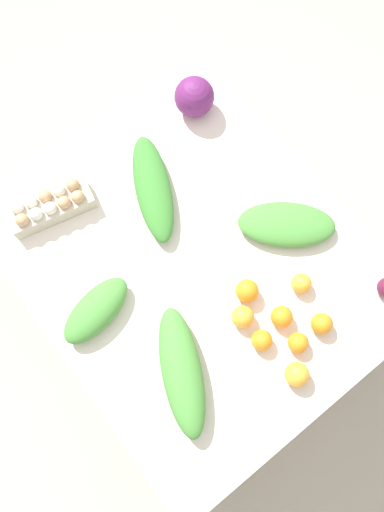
{
  "coord_description": "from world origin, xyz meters",
  "views": [
    {
      "loc": [
        -0.37,
        0.29,
        2.3
      ],
      "look_at": [
        0.0,
        0.0,
        0.73
      ],
      "focal_mm": 35.0,
      "sensor_mm": 36.0,
      "label": 1
    }
  ],
  "objects_px": {
    "orange_1": "(262,340)",
    "orange_4": "(322,324)",
    "orange_0": "(282,317)",
    "orange_5": "(298,343)",
    "greens_bunch_dandelion": "(287,224)",
    "orange_7": "(301,283)",
    "cabbage_purple": "(194,97)",
    "greens_bunch_chard": "(182,371)",
    "orange_2": "(297,375)",
    "greens_bunch_kale": "(153,188)",
    "orange_6": "(247,291)",
    "greens_bunch_scallion": "(96,310)",
    "orange_3": "(244,316)",
    "egg_carton": "(50,205)"
  },
  "relations": [
    {
      "from": "orange_1",
      "to": "orange_4",
      "type": "bearing_deg",
      "value": -112.7
    },
    {
      "from": "orange_0",
      "to": "orange_5",
      "type": "distance_m",
      "value": 0.09
    },
    {
      "from": "greens_bunch_dandelion",
      "to": "orange_1",
      "type": "bearing_deg",
      "value": 127.69
    },
    {
      "from": "orange_7",
      "to": "orange_0",
      "type": "bearing_deg",
      "value": 109.48
    },
    {
      "from": "cabbage_purple",
      "to": "greens_bunch_chard",
      "type": "bearing_deg",
      "value": 139.66
    },
    {
      "from": "orange_2",
      "to": "orange_4",
      "type": "relative_size",
      "value": 1.11
    },
    {
      "from": "greens_bunch_dandelion",
      "to": "orange_0",
      "type": "bearing_deg",
      "value": 136.01
    },
    {
      "from": "greens_bunch_kale",
      "to": "orange_1",
      "type": "xyz_separation_m",
      "value": [
        -0.62,
        0.04,
        -0.0
      ]
    },
    {
      "from": "greens_bunch_dandelion",
      "to": "orange_6",
      "type": "height_order",
      "value": "orange_6"
    },
    {
      "from": "orange_6",
      "to": "greens_bunch_scallion",
      "type": "bearing_deg",
      "value": 59.56
    },
    {
      "from": "greens_bunch_chard",
      "to": "orange_5",
      "type": "relative_size",
      "value": 6.09
    },
    {
      "from": "greens_bunch_chard",
      "to": "orange_3",
      "type": "relative_size",
      "value": 5.5
    },
    {
      "from": "orange_0",
      "to": "orange_1",
      "type": "bearing_deg",
      "value": 100.39
    },
    {
      "from": "orange_3",
      "to": "orange_6",
      "type": "bearing_deg",
      "value": -47.03
    },
    {
      "from": "greens_bunch_kale",
      "to": "orange_7",
      "type": "xyz_separation_m",
      "value": [
        -0.56,
        -0.18,
        -0.01
      ]
    },
    {
      "from": "orange_2",
      "to": "greens_bunch_dandelion",
      "type": "bearing_deg",
      "value": -37.47
    },
    {
      "from": "cabbage_purple",
      "to": "orange_1",
      "type": "distance_m",
      "value": 0.87
    },
    {
      "from": "cabbage_purple",
      "to": "orange_1",
      "type": "bearing_deg",
      "value": 155.85
    },
    {
      "from": "greens_bunch_chard",
      "to": "egg_carton",
      "type": "bearing_deg",
      "value": 1.36
    },
    {
      "from": "greens_bunch_kale",
      "to": "orange_0",
      "type": "bearing_deg",
      "value": -174.6
    },
    {
      "from": "greens_bunch_kale",
      "to": "orange_3",
      "type": "distance_m",
      "value": 0.52
    },
    {
      "from": "orange_4",
      "to": "orange_5",
      "type": "height_order",
      "value": "orange_4"
    },
    {
      "from": "greens_bunch_scallion",
      "to": "orange_4",
      "type": "xyz_separation_m",
      "value": [
        -0.47,
        -0.53,
        -0.0
      ]
    },
    {
      "from": "orange_1",
      "to": "orange_4",
      "type": "height_order",
      "value": "orange_4"
    },
    {
      "from": "greens_bunch_scallion",
      "to": "orange_1",
      "type": "relative_size",
      "value": 3.89
    },
    {
      "from": "greens_bunch_dandelion",
      "to": "orange_7",
      "type": "height_order",
      "value": "greens_bunch_dandelion"
    },
    {
      "from": "greens_bunch_chard",
      "to": "orange_3",
      "type": "distance_m",
      "value": 0.26
    },
    {
      "from": "greens_bunch_dandelion",
      "to": "egg_carton",
      "type": "bearing_deg",
      "value": 47.41
    },
    {
      "from": "greens_bunch_scallion",
      "to": "orange_5",
      "type": "distance_m",
      "value": 0.64
    },
    {
      "from": "greens_bunch_scallion",
      "to": "orange_2",
      "type": "xyz_separation_m",
      "value": [
        -0.54,
        -0.37,
        -0.0
      ]
    },
    {
      "from": "egg_carton",
      "to": "greens_bunch_chard",
      "type": "relative_size",
      "value": 0.76
    },
    {
      "from": "orange_0",
      "to": "orange_5",
      "type": "bearing_deg",
      "value": 172.53
    },
    {
      "from": "cabbage_purple",
      "to": "orange_5",
      "type": "bearing_deg",
      "value": 162.63
    },
    {
      "from": "greens_bunch_dandelion",
      "to": "orange_4",
      "type": "bearing_deg",
      "value": 157.58
    },
    {
      "from": "greens_bunch_chard",
      "to": "orange_7",
      "type": "relative_size",
      "value": 6.04
    },
    {
      "from": "orange_6",
      "to": "orange_7",
      "type": "distance_m",
      "value": 0.18
    },
    {
      "from": "greens_bunch_dandelion",
      "to": "orange_1",
      "type": "distance_m",
      "value": 0.39
    },
    {
      "from": "orange_0",
      "to": "orange_6",
      "type": "bearing_deg",
      "value": 13.95
    },
    {
      "from": "greens_bunch_scallion",
      "to": "orange_5",
      "type": "bearing_deg",
      "value": -137.01
    },
    {
      "from": "orange_5",
      "to": "orange_7",
      "type": "height_order",
      "value": "same"
    },
    {
      "from": "orange_3",
      "to": "orange_4",
      "type": "relative_size",
      "value": 1.04
    },
    {
      "from": "egg_carton",
      "to": "greens_bunch_kale",
      "type": "relative_size",
      "value": 0.76
    },
    {
      "from": "orange_1",
      "to": "orange_3",
      "type": "distance_m",
      "value": 0.09
    },
    {
      "from": "orange_3",
      "to": "orange_0",
      "type": "bearing_deg",
      "value": -129.44
    },
    {
      "from": "orange_3",
      "to": "orange_6",
      "type": "distance_m",
      "value": 0.08
    },
    {
      "from": "orange_0",
      "to": "orange_1",
      "type": "height_order",
      "value": "orange_0"
    },
    {
      "from": "greens_bunch_kale",
      "to": "orange_1",
      "type": "relative_size",
      "value": 5.98
    },
    {
      "from": "orange_0",
      "to": "orange_4",
      "type": "relative_size",
      "value": 1.02
    },
    {
      "from": "greens_bunch_chard",
      "to": "orange_7",
      "type": "height_order",
      "value": "greens_bunch_chard"
    },
    {
      "from": "cabbage_purple",
      "to": "orange_3",
      "type": "xyz_separation_m",
      "value": [
        -0.7,
        0.35,
        -0.03
      ]
    }
  ]
}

